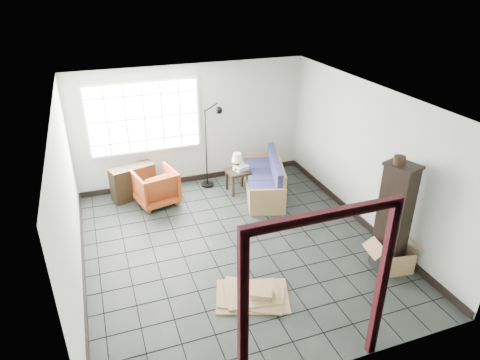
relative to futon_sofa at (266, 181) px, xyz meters
name	(u,v)px	position (x,y,z in m)	size (l,w,h in m)	color
ground	(235,246)	(-1.26, -1.61, -0.30)	(5.50, 5.50, 0.00)	black
room_shell	(234,156)	(-1.26, -1.58, 1.38)	(5.02, 5.52, 2.61)	#B1B4AD
window_panel	(144,118)	(-2.26, 1.09, 1.30)	(2.32, 0.08, 1.52)	silver
doorway_trim	(319,278)	(-1.26, -4.31, 1.08)	(1.80, 0.08, 2.20)	#350C11
futon_sofa	(266,181)	(0.00, 0.00, 0.00)	(1.21, 1.98, 0.82)	olive
armchair	(155,185)	(-2.26, 0.38, 0.10)	(0.77, 0.72, 0.80)	#965215
side_table	(238,174)	(-0.53, 0.29, 0.11)	(0.48, 0.48, 0.49)	black
table_lamp	(237,158)	(-0.52, 0.36, 0.45)	(0.30, 0.30, 0.36)	black
projector	(241,168)	(-0.46, 0.30, 0.24)	(0.33, 0.29, 0.10)	silver
floor_lamp	(213,143)	(-0.93, 0.76, 0.70)	(0.52, 0.32, 1.86)	black
console_shelf	(133,182)	(-2.65, 0.79, 0.05)	(0.96, 0.59, 0.70)	black
tall_shelf	(394,216)	(0.89, -2.89, 0.60)	(0.50, 0.57, 1.77)	black
pot	(399,161)	(0.82, -2.88, 1.53)	(0.22, 0.22, 0.13)	black
open_box	(392,258)	(0.89, -3.02, -0.12)	(0.94, 0.56, 0.50)	brown
cardboard_pile	(254,295)	(-1.42, -2.91, -0.26)	(1.23, 1.05, 0.15)	brown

